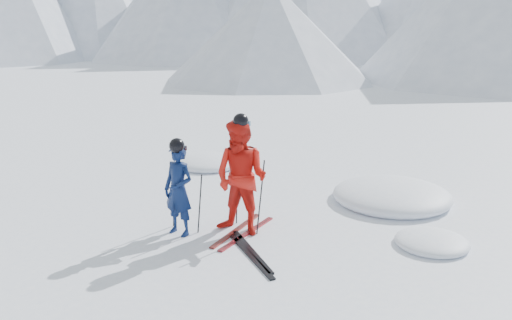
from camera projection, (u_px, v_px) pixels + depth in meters
The scene contains 12 objects.
ground at pixel (319, 247), 8.84m from camera, with size 160.00×160.00×0.00m, color white.
skier_blue at pixel (179, 190), 9.19m from camera, with size 0.58×0.38×1.59m, color #0B1B46.
skier_red at pixel (241, 178), 9.18m from camera, with size 0.97×0.76×2.00m, color red.
pole_blue_left at pixel (173, 199), 9.55m from camera, with size 0.02×0.02×1.06m, color black.
pole_blue_right at pixel (200, 204), 9.31m from camera, with size 0.02×0.02×1.06m, color black.
pole_red_left at pixel (237, 189), 9.64m from camera, with size 0.02×0.02×1.33m, color black.
pole_red_right at pixel (261, 198), 9.21m from camera, with size 0.02×0.02×1.33m, color black.
ski_worn_left at pixel (236, 230), 9.51m from camera, with size 0.09×1.70×0.03m, color black.
ski_worn_right at pixel (247, 233), 9.37m from camera, with size 0.09×1.70×0.03m, color black.
ski_loose_a at pixel (252, 251), 8.67m from camera, with size 0.09×1.70×0.03m, color black.
ski_loose_b at pixel (251, 256), 8.50m from camera, with size 0.09×1.70×0.03m, color black.
snow_lumps at pixel (350, 201), 11.03m from camera, with size 9.10×6.60×0.53m.
Camera 1 is at (4.12, -7.12, 3.69)m, focal length 38.00 mm.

